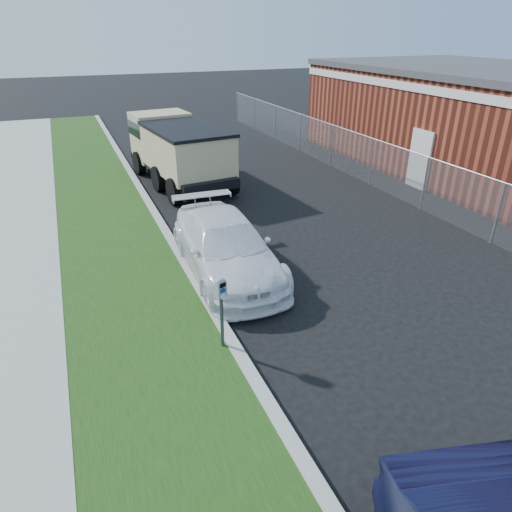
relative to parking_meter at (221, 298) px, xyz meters
name	(u,v)px	position (x,y,z in m)	size (l,w,h in m)	color
ground	(330,303)	(2.80, 0.69, -1.20)	(120.00, 120.00, 0.00)	black
streetside	(65,307)	(-2.77, 2.69, -1.14)	(6.12, 50.00, 0.15)	gray
chainlink_fence	(373,153)	(8.80, 7.69, 0.06)	(0.06, 30.06, 30.00)	slate
brick_building	(475,116)	(14.79, 8.69, 0.92)	(9.20, 14.20, 4.17)	maroon
parking_meter	(221,298)	(0.00, 0.00, 0.00)	(0.23, 0.19, 1.47)	#3F4247
white_wagon	(226,247)	(1.12, 3.00, -0.49)	(1.99, 4.90, 1.42)	white
dump_truck	(177,148)	(1.90, 11.01, 0.17)	(3.09, 6.45, 2.44)	black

